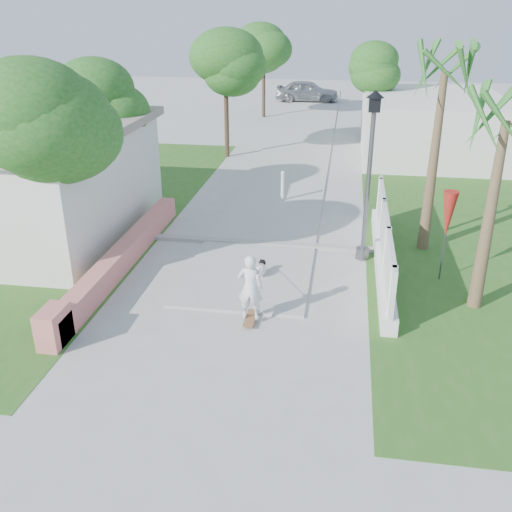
% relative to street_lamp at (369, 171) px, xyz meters
% --- Properties ---
extents(ground, '(90.00, 90.00, 0.00)m').
position_rel_street_lamp_xyz_m(ground, '(-2.90, -5.50, -2.43)').
color(ground, '#B7B7B2').
rests_on(ground, ground).
extents(path_strip, '(3.20, 36.00, 0.06)m').
position_rel_street_lamp_xyz_m(path_strip, '(-2.90, 14.50, -2.40)').
color(path_strip, '#B7B7B2').
rests_on(path_strip, ground).
extents(curb, '(6.50, 0.25, 0.10)m').
position_rel_street_lamp_xyz_m(curb, '(-2.90, 0.50, -2.38)').
color(curb, '#999993').
rests_on(curb, ground).
extents(grass_left, '(8.00, 20.00, 0.01)m').
position_rel_street_lamp_xyz_m(grass_left, '(-9.90, 2.50, -2.42)').
color(grass_left, '#2E601E').
rests_on(grass_left, ground).
extents(grass_right, '(8.00, 20.00, 0.01)m').
position_rel_street_lamp_xyz_m(grass_right, '(4.10, 2.50, -2.42)').
color(grass_right, '#2E601E').
rests_on(grass_right, ground).
extents(pink_wall, '(0.45, 8.20, 0.80)m').
position_rel_street_lamp_xyz_m(pink_wall, '(-6.20, -1.95, -2.11)').
color(pink_wall, '#CE6A6C').
rests_on(pink_wall, ground).
extents(lattice_fence, '(0.35, 7.00, 1.50)m').
position_rel_street_lamp_xyz_m(lattice_fence, '(0.50, -0.50, -1.88)').
color(lattice_fence, white).
rests_on(lattice_fence, ground).
extents(building_right, '(6.00, 8.00, 2.60)m').
position_rel_street_lamp_xyz_m(building_right, '(3.10, 12.50, -1.13)').
color(building_right, silver).
rests_on(building_right, ground).
extents(street_lamp, '(0.44, 0.44, 4.44)m').
position_rel_street_lamp_xyz_m(street_lamp, '(0.00, 0.00, 0.00)').
color(street_lamp, '#59595E').
rests_on(street_lamp, ground).
extents(bollard, '(0.14, 0.14, 1.09)m').
position_rel_street_lamp_xyz_m(bollard, '(-2.70, 4.50, -1.84)').
color(bollard, white).
rests_on(bollard, ground).
extents(patio_umbrella, '(0.36, 0.36, 2.30)m').
position_rel_street_lamp_xyz_m(patio_umbrella, '(1.90, -1.00, -0.74)').
color(patio_umbrella, '#59595E').
rests_on(patio_umbrella, ground).
extents(tree_left_near, '(3.60, 3.60, 5.28)m').
position_rel_street_lamp_xyz_m(tree_left_near, '(-7.38, -2.52, 1.40)').
color(tree_left_near, '#4C3826').
rests_on(tree_left_near, ground).
extents(tree_left_mid, '(3.20, 3.20, 4.85)m').
position_rel_street_lamp_xyz_m(tree_left_mid, '(-8.38, 2.98, 1.07)').
color(tree_left_mid, '#4C3826').
rests_on(tree_left_mid, ground).
extents(tree_path_left, '(3.40, 3.40, 5.23)m').
position_rel_street_lamp_xyz_m(tree_path_left, '(-5.88, 10.48, 1.39)').
color(tree_path_left, '#4C3826').
rests_on(tree_path_left, ground).
extents(tree_path_right, '(3.00, 3.00, 4.79)m').
position_rel_street_lamp_xyz_m(tree_path_right, '(0.32, 14.48, 1.07)').
color(tree_path_right, '#4C3826').
rests_on(tree_path_right, ground).
extents(tree_path_far, '(3.20, 3.20, 5.17)m').
position_rel_street_lamp_xyz_m(tree_path_far, '(-5.68, 20.48, 1.39)').
color(tree_path_far, '#4C3826').
rests_on(tree_path_far, ground).
extents(palm_far, '(1.80, 1.80, 5.30)m').
position_rel_street_lamp_xyz_m(palm_far, '(1.70, 1.00, 2.06)').
color(palm_far, brown).
rests_on(palm_far, ground).
extents(palm_near, '(1.80, 1.80, 4.70)m').
position_rel_street_lamp_xyz_m(palm_near, '(2.50, -2.30, 1.53)').
color(palm_near, brown).
rests_on(palm_near, ground).
extents(skateboarder, '(0.56, 2.80, 1.57)m').
position_rel_street_lamp_xyz_m(skateboarder, '(-2.51, -3.31, -1.66)').
color(skateboarder, '#965F3C').
rests_on(skateboarder, ground).
extents(dog, '(0.30, 0.62, 0.42)m').
position_rel_street_lamp_xyz_m(dog, '(-2.55, -1.56, -2.20)').
color(dog, silver).
rests_on(dog, ground).
extents(parked_car, '(4.37, 1.85, 1.48)m').
position_rel_street_lamp_xyz_m(parked_car, '(-3.52, 26.74, -1.69)').
color(parked_car, '#A2A4AA').
rests_on(parked_car, ground).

